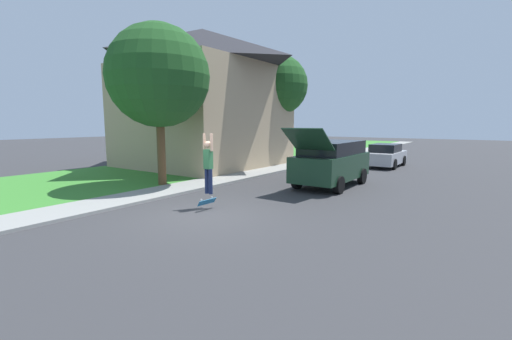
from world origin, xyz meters
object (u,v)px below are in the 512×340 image
object	(u,v)px
lawn_tree_near	(159,76)
suv_parked	(332,162)
skateboarder	(208,163)
lawn_tree_far	(278,86)
car_down_street	(385,156)
skateboard	(207,202)

from	to	relation	value
lawn_tree_near	suv_parked	size ratio (longest dim) A/B	1.32
skateboarder	lawn_tree_near	bearing A→B (deg)	158.91
lawn_tree_near	lawn_tree_far	xyz separation A→B (m)	(-0.44, 10.32, 0.54)
lawn_tree_far	lawn_tree_near	bearing A→B (deg)	-87.54
lawn_tree_far	car_down_street	world-z (taller)	lawn_tree_far
lawn_tree_far	car_down_street	xyz separation A→B (m)	(6.60, 2.47, -4.56)
lawn_tree_near	skateboard	bearing A→B (deg)	-23.19
lawn_tree_far	skateboard	size ratio (longest dim) A/B	9.45
lawn_tree_near	skateboarder	bearing A→B (deg)	-21.09
skateboard	lawn_tree_near	bearing A→B (deg)	156.81
lawn_tree_far	skateboarder	bearing A→B (deg)	-68.23
car_down_street	skateboard	xyz separation A→B (m)	(-1.68, -14.71, -0.44)
lawn_tree_far	suv_parked	world-z (taller)	lawn_tree_far
lawn_tree_near	skateboarder	world-z (taller)	lawn_tree_near
suv_parked	lawn_tree_near	bearing A→B (deg)	-144.37
suv_parked	skateboard	size ratio (longest dim) A/B	6.76
lawn_tree_far	skateboard	world-z (taller)	lawn_tree_far
skateboard	suv_parked	bearing A→B (deg)	75.88
suv_parked	car_down_street	size ratio (longest dim) A/B	1.27
skateboarder	skateboard	xyz separation A→B (m)	(0.13, -0.24, -1.22)
lawn_tree_near	skateboarder	distance (m)	5.67
car_down_street	skateboard	bearing A→B (deg)	-96.50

